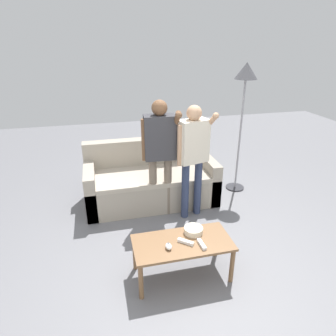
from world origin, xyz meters
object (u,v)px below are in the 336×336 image
(couch, at_px, (150,181))
(player_right, at_px, (193,150))
(game_remote_nunchuk, at_px, (169,246))
(player_center, at_px, (160,146))
(game_remote_wand_far, at_px, (192,232))
(snack_bowl, at_px, (193,230))
(coffee_table, at_px, (182,246))
(game_remote_wand_spare, at_px, (186,242))
(game_remote_wand_near, at_px, (202,244))
(floor_lamp, at_px, (245,83))

(couch, xyz_separation_m, player_right, (0.44, -0.54, 0.63))
(couch, xyz_separation_m, game_remote_nunchuk, (-0.13, -1.65, 0.13))
(player_center, height_order, game_remote_wand_far, player_center)
(snack_bowl, bearing_deg, coffee_table, -142.76)
(couch, relative_size, game_remote_wand_far, 11.53)
(game_remote_nunchuk, bearing_deg, couch, 85.35)
(game_remote_wand_far, bearing_deg, game_remote_wand_spare, -128.76)
(coffee_table, bearing_deg, player_center, 88.03)
(player_center, relative_size, game_remote_wand_far, 9.74)
(snack_bowl, xyz_separation_m, player_center, (-0.10, 1.05, 0.53))
(player_center, relative_size, player_right, 1.04)
(game_remote_wand_near, height_order, game_remote_wand_far, same)
(game_remote_nunchuk, distance_m, player_center, 1.35)
(snack_bowl, distance_m, player_right, 1.09)
(coffee_table, bearing_deg, game_remote_wand_far, 38.60)
(coffee_table, relative_size, player_right, 0.64)
(coffee_table, height_order, game_remote_wand_near, game_remote_wand_near)
(snack_bowl, relative_size, player_right, 0.13)
(player_right, bearing_deg, game_remote_wand_far, -107.71)
(player_center, height_order, game_remote_wand_spare, player_center)
(game_remote_nunchuk, relative_size, player_right, 0.06)
(player_right, distance_m, game_remote_wand_near, 1.27)
(player_right, bearing_deg, couch, 129.22)
(game_remote_nunchuk, height_order, game_remote_wand_far, game_remote_nunchuk)
(coffee_table, height_order, player_center, player_center)
(floor_lamp, bearing_deg, game_remote_wand_near, -124.66)
(couch, xyz_separation_m, snack_bowl, (0.16, -1.47, 0.14))
(floor_lamp, xyz_separation_m, game_remote_wand_spare, (-1.31, -1.64, -1.19))
(player_right, xyz_separation_m, game_remote_wand_far, (-0.30, -0.94, -0.51))
(floor_lamp, distance_m, game_remote_wand_near, 2.39)
(coffee_table, relative_size, snack_bowl, 5.01)
(couch, xyz_separation_m, game_remote_wand_spare, (0.04, -1.61, 0.12))
(game_remote_nunchuk, bearing_deg, game_remote_wand_near, -5.89)
(floor_lamp, bearing_deg, player_right, -147.86)
(game_remote_nunchuk, distance_m, player_right, 1.34)
(game_remote_nunchuk, height_order, player_center, player_center)
(floor_lamp, height_order, game_remote_wand_far, floor_lamp)
(snack_bowl, bearing_deg, game_remote_wand_spare, -131.34)
(coffee_table, bearing_deg, snack_bowl, 37.24)
(snack_bowl, relative_size, floor_lamp, 0.10)
(game_remote_wand_spare, bearing_deg, floor_lamp, 51.26)
(floor_lamp, bearing_deg, snack_bowl, -128.49)
(coffee_table, bearing_deg, game_remote_wand_near, -32.00)
(game_remote_nunchuk, distance_m, game_remote_wand_near, 0.31)
(couch, distance_m, player_center, 0.79)
(snack_bowl, distance_m, game_remote_wand_spare, 0.19)
(player_center, xyz_separation_m, game_remote_wand_spare, (-0.02, -1.19, -0.54))
(game_remote_wand_far, bearing_deg, game_remote_wand_near, -81.61)
(snack_bowl, relative_size, game_remote_wand_far, 1.20)
(floor_lamp, xyz_separation_m, player_right, (-0.91, -0.57, -0.68))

